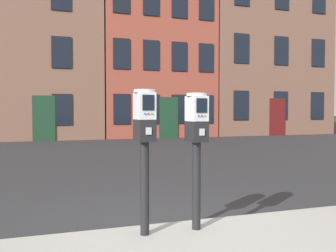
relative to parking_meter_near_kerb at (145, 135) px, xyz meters
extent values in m
plane|color=#28282B|center=(0.41, 0.12, -1.15)|extent=(160.00, 160.00, 0.00)
cylinder|color=black|center=(0.00, 0.00, -0.54)|extent=(0.09, 0.09, 0.95)
cube|color=black|center=(0.00, 0.00, 0.05)|extent=(0.18, 0.25, 0.22)
cube|color=#A5A8AD|center=(0.01, -0.12, 0.05)|extent=(0.06, 0.02, 0.07)
cube|color=#B7BABF|center=(0.00, 0.00, 0.29)|extent=(0.18, 0.24, 0.27)
cube|color=black|center=(0.01, -0.12, 0.32)|extent=(0.12, 0.01, 0.15)
cylinder|color=blue|center=(-0.03, -0.12, 0.22)|extent=(0.02, 0.01, 0.02)
cylinder|color=red|center=(0.01, -0.12, 0.22)|extent=(0.02, 0.01, 0.02)
cylinder|color=green|center=(0.04, -0.12, 0.22)|extent=(0.02, 0.01, 0.02)
cylinder|color=#B7BABF|center=(0.00, 0.00, 0.44)|extent=(0.23, 0.23, 0.03)
cylinder|color=black|center=(0.56, 0.00, -0.54)|extent=(0.09, 0.09, 0.93)
cube|color=black|center=(0.56, 0.00, 0.03)|extent=(0.18, 0.25, 0.22)
cube|color=#A5A8AD|center=(0.57, -0.12, 0.03)|extent=(0.06, 0.02, 0.07)
cube|color=#B7BABF|center=(0.56, 0.00, 0.27)|extent=(0.18, 0.24, 0.26)
cube|color=black|center=(0.57, -0.12, 0.30)|extent=(0.12, 0.01, 0.15)
cylinder|color=blue|center=(0.54, -0.12, 0.19)|extent=(0.02, 0.01, 0.02)
cylinder|color=red|center=(0.57, -0.12, 0.19)|extent=(0.02, 0.01, 0.02)
cylinder|color=green|center=(0.61, -0.12, 0.19)|extent=(0.02, 0.01, 0.02)
cylinder|color=#B7BABF|center=(0.56, 0.00, 0.41)|extent=(0.23, 0.23, 0.03)
cube|color=brown|center=(-1.94, 18.05, 4.15)|extent=(8.01, 6.58, 10.61)
cube|color=black|center=(0.07, 14.73, 0.31)|extent=(0.90, 0.06, 1.46)
cube|color=black|center=(0.07, 14.73, 2.96)|extent=(0.90, 0.06, 1.46)
cube|color=#193823|center=(-0.75, 14.73, -0.10)|extent=(1.00, 0.07, 2.10)
cube|color=brown|center=(5.15, 17.80, 4.25)|extent=(6.02, 6.06, 10.81)
cube|color=black|center=(2.89, 14.73, 0.34)|extent=(0.83, 0.06, 1.49)
cube|color=black|center=(4.40, 14.73, 0.34)|extent=(0.83, 0.06, 1.49)
cube|color=black|center=(5.91, 14.73, 0.34)|extent=(0.83, 0.06, 1.49)
cube|color=black|center=(7.41, 14.73, 0.34)|extent=(0.83, 0.06, 1.49)
cube|color=black|center=(2.89, 14.73, 3.04)|extent=(0.83, 0.06, 1.49)
cube|color=black|center=(4.40, 14.73, 3.04)|extent=(0.83, 0.06, 1.49)
cube|color=black|center=(5.91, 14.73, 3.04)|extent=(0.83, 0.06, 1.49)
cube|color=black|center=(7.41, 14.73, 3.04)|extent=(0.83, 0.06, 1.49)
cube|color=black|center=(4.40, 14.73, 5.74)|extent=(0.83, 0.06, 1.49)
cube|color=black|center=(5.91, 14.73, 5.74)|extent=(0.83, 0.06, 1.49)
cube|color=black|center=(7.41, 14.73, 5.74)|extent=(0.83, 0.06, 1.49)
cube|color=#193823|center=(5.32, 14.73, -0.10)|extent=(1.00, 0.07, 2.10)
cube|color=brown|center=(12.06, 17.79, 5.04)|extent=(7.64, 6.04, 12.38)
cube|color=black|center=(9.52, 14.73, 0.55)|extent=(0.90, 0.06, 1.60)
cube|color=black|center=(12.06, 14.73, 0.55)|extent=(0.90, 0.06, 1.60)
cube|color=black|center=(14.61, 14.73, 0.55)|extent=(0.90, 0.06, 1.60)
cube|color=black|center=(9.52, 14.73, 3.65)|extent=(0.90, 0.06, 1.60)
cube|color=black|center=(12.06, 14.73, 3.65)|extent=(0.90, 0.06, 1.60)
cube|color=black|center=(14.61, 14.73, 3.65)|extent=(0.90, 0.06, 1.60)
cube|color=black|center=(14.61, 14.73, 6.74)|extent=(0.90, 0.06, 1.60)
cube|color=#591414|center=(11.84, 14.73, -0.10)|extent=(1.00, 0.07, 2.10)
camera|label=1|loc=(-1.01, -3.67, 0.24)|focal=40.74mm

